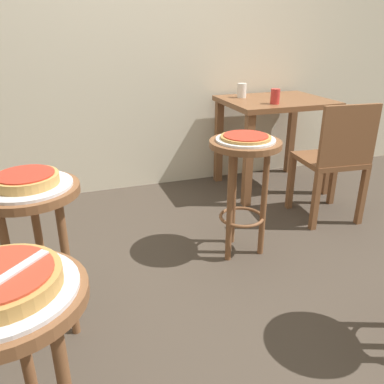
% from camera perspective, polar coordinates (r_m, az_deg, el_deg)
% --- Properties ---
extents(ground_plane, '(6.00, 6.00, 0.00)m').
position_cam_1_polar(ground_plane, '(2.19, 2.33, -13.89)').
color(ground_plane, '#42382D').
extents(stool_foreground, '(0.41, 0.41, 0.71)m').
position_cam_1_polar(stool_foreground, '(1.20, -24.02, -19.97)').
color(stool_foreground, brown).
rests_on(stool_foreground, ground_plane).
extents(serving_plate_foreground, '(0.37, 0.37, 0.01)m').
position_cam_1_polar(serving_plate_foreground, '(1.09, -25.61, -12.62)').
color(serving_plate_foreground, silver).
rests_on(serving_plate_foreground, stool_foreground).
extents(pizza_foreground, '(0.29, 0.29, 0.05)m').
position_cam_1_polar(pizza_foreground, '(1.07, -25.87, -11.37)').
color(pizza_foreground, '#B78442').
rests_on(pizza_foreground, serving_plate_foreground).
extents(stool_leftside, '(0.41, 0.41, 0.71)m').
position_cam_1_polar(stool_leftside, '(1.79, -21.68, -4.72)').
color(stool_leftside, brown).
rests_on(stool_leftside, ground_plane).
extents(serving_plate_leftside, '(0.36, 0.36, 0.01)m').
position_cam_1_polar(serving_plate_leftside, '(1.71, -22.57, 0.83)').
color(serving_plate_leftside, silver).
rests_on(serving_plate_leftside, stool_leftside).
extents(pizza_leftside, '(0.25, 0.25, 0.05)m').
position_cam_1_polar(pizza_leftside, '(1.70, -22.72, 1.72)').
color(pizza_leftside, tan).
rests_on(pizza_leftside, serving_plate_leftside).
extents(stool_rear, '(0.41, 0.41, 0.71)m').
position_cam_1_polar(stool_rear, '(2.31, 7.45, 2.99)').
color(stool_rear, brown).
rests_on(stool_rear, ground_plane).
extents(serving_plate_rear, '(0.34, 0.34, 0.01)m').
position_cam_1_polar(serving_plate_rear, '(2.26, 7.69, 7.44)').
color(serving_plate_rear, silver).
rests_on(serving_plate_rear, stool_rear).
extents(pizza_rear, '(0.28, 0.28, 0.02)m').
position_cam_1_polar(pizza_rear, '(2.25, 7.71, 7.83)').
color(pizza_rear, '#B78442').
rests_on(pizza_rear, serving_plate_rear).
extents(dining_table, '(0.83, 0.67, 0.76)m').
position_cam_1_polar(dining_table, '(3.38, 11.71, 10.58)').
color(dining_table, brown).
rests_on(dining_table, ground_plane).
extents(cup_near_edge, '(0.07, 0.07, 0.11)m').
position_cam_1_polar(cup_near_edge, '(3.13, 11.83, 13.26)').
color(cup_near_edge, red).
rests_on(cup_near_edge, dining_table).
extents(cup_far_edge, '(0.07, 0.07, 0.11)m').
position_cam_1_polar(cup_far_edge, '(3.38, 7.15, 14.24)').
color(cup_far_edge, silver).
rests_on(cup_far_edge, dining_table).
extents(wooden_chair, '(0.43, 0.43, 0.85)m').
position_cam_1_polar(wooden_chair, '(2.91, 19.80, 4.61)').
color(wooden_chair, brown).
rests_on(wooden_chair, ground_plane).
extents(pizza_server_knife, '(0.17, 0.17, 0.01)m').
position_cam_1_polar(pizza_server_knife, '(1.04, -24.56, -10.58)').
color(pizza_server_knife, silver).
rests_on(pizza_server_knife, pizza_foreground).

